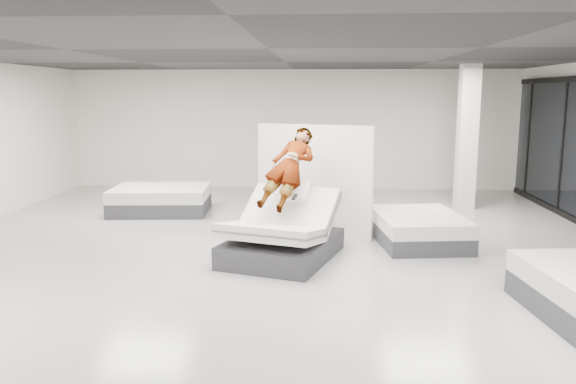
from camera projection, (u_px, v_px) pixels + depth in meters
The scene contains 8 objects.
room at pixel (269, 160), 8.30m from camera, with size 14.00×14.04×3.20m.
hero_bed at pixel (282, 236), 8.78m from camera, with size 1.99×2.30×1.17m.
person at pixel (289, 180), 8.92m from camera, with size 0.61×0.40×1.68m, color slate.
remote at pixel (295, 197), 8.55m from camera, with size 0.05×0.14×0.03m, color black.
divider_panel at pixel (314, 180), 10.18m from camera, with size 2.22×0.10×2.02m, color silver.
flat_bed_right_far at pixel (419, 229), 9.72m from camera, with size 1.62×2.01×0.51m.
flat_bed_left_far at pixel (161, 200), 12.25m from camera, with size 2.14×1.68×0.56m.
column at pixel (467, 137), 12.48m from camera, with size 0.40×0.40×3.20m, color silver.
Camera 1 is at (0.79, -8.23, 2.57)m, focal length 35.00 mm.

